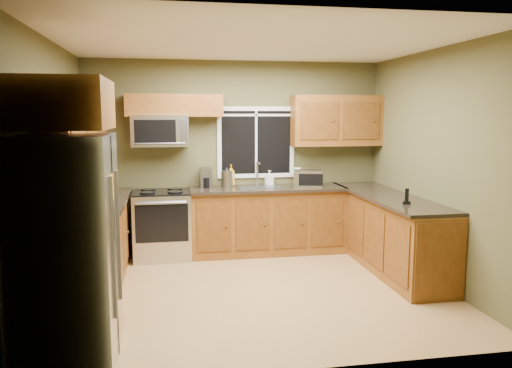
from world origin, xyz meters
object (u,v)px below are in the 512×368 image
object	(u,v)px
toaster_oven	(308,178)
cordless_phone	(407,199)
coffee_maker	(206,178)
soap_bottle_a	(231,175)
microwave	(160,131)
kettle	(227,178)
range	(162,224)
refrigerator	(67,250)
paper_towel_roll	(298,176)
soap_bottle_b	(269,178)

from	to	relation	value
toaster_oven	cordless_phone	distance (m)	1.66
toaster_oven	coffee_maker	world-z (taller)	coffee_maker
soap_bottle_a	cordless_phone	xyz separation A→B (m)	(1.79, -1.78, -0.10)
microwave	kettle	bearing A→B (deg)	-4.81
range	cordless_phone	bearing A→B (deg)	-29.29
toaster_oven	soap_bottle_a	bearing A→B (deg)	163.87
refrigerator	cordless_phone	bearing A→B (deg)	19.43
refrigerator	coffee_maker	xyz separation A→B (m)	(1.30, 2.93, 0.17)
paper_towel_roll	cordless_phone	distance (m)	1.90
cordless_phone	soap_bottle_a	bearing A→B (deg)	135.13
refrigerator	soap_bottle_a	world-z (taller)	refrigerator
soap_bottle_a	paper_towel_roll	bearing A→B (deg)	-4.80
range	soap_bottle_a	xyz separation A→B (m)	(0.98, 0.23, 0.62)
soap_bottle_b	cordless_phone	bearing A→B (deg)	-55.27
toaster_oven	soap_bottle_a	distance (m)	1.09
toaster_oven	coffee_maker	bearing A→B (deg)	170.81
microwave	paper_towel_roll	bearing A→B (deg)	0.42
range	soap_bottle_a	size ratio (longest dim) A/B	3.11
toaster_oven	coffee_maker	xyz separation A→B (m)	(-1.41, 0.23, 0.00)
cordless_phone	kettle	bearing A→B (deg)	139.23
range	cordless_phone	size ratio (longest dim) A/B	5.25
toaster_oven	soap_bottle_b	size ratio (longest dim) A/B	2.14
soap_bottle_b	range	bearing A→B (deg)	-171.44
soap_bottle_a	microwave	bearing A→B (deg)	-174.48
toaster_oven	cordless_phone	size ratio (longest dim) A/B	2.51
microwave	paper_towel_roll	size ratio (longest dim) A/B	2.73
coffee_maker	paper_towel_roll	world-z (taller)	paper_towel_roll
kettle	soap_bottle_b	xyz separation A→B (m)	(0.63, 0.17, -0.03)
toaster_oven	paper_towel_roll	distance (m)	0.24
refrigerator	paper_towel_roll	distance (m)	3.93
microwave	paper_towel_roll	world-z (taller)	microwave
refrigerator	soap_bottle_a	xyz separation A→B (m)	(1.66, 3.00, 0.19)
microwave	soap_bottle_a	distance (m)	1.17
microwave	toaster_oven	world-z (taller)	microwave
soap_bottle_b	paper_towel_roll	bearing A→B (deg)	-11.35
soap_bottle_b	cordless_phone	xyz separation A→B (m)	(1.24, -1.78, -0.05)
refrigerator	paper_towel_roll	world-z (taller)	refrigerator
toaster_oven	cordless_phone	bearing A→B (deg)	-63.29
kettle	cordless_phone	xyz separation A→B (m)	(1.87, -1.61, -0.08)
microwave	toaster_oven	xyz separation A→B (m)	(2.02, -0.21, -0.67)
paper_towel_roll	soap_bottle_a	xyz separation A→B (m)	(-0.95, 0.08, 0.02)
refrigerator	coffee_maker	world-z (taller)	refrigerator
paper_towel_roll	toaster_oven	bearing A→B (deg)	-67.55
microwave	coffee_maker	size ratio (longest dim) A/B	2.82
coffee_maker	soap_bottle_a	world-z (taller)	soap_bottle_a
paper_towel_roll	soap_bottle_a	bearing A→B (deg)	175.20
range	cordless_phone	xyz separation A→B (m)	(2.77, -1.55, 0.52)
soap_bottle_a	refrigerator	bearing A→B (deg)	-119.03
microwave	kettle	world-z (taller)	microwave
coffee_maker	kettle	size ratio (longest dim) A/B	0.93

